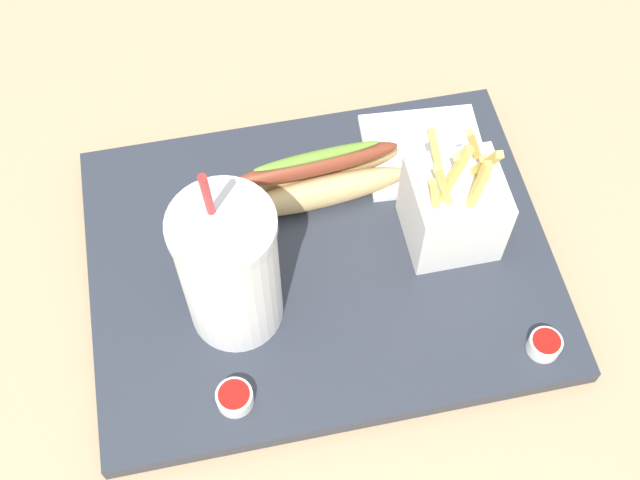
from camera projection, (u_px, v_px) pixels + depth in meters
ground_plane at (320, 269)px, 0.85m from camera, size 2.40×2.40×0.02m
food_tray at (320, 260)px, 0.84m from camera, size 0.46×0.35×0.02m
soda_cup at (230, 270)px, 0.73m from camera, size 0.09×0.09×0.24m
fries_basket at (454, 208)px, 0.80m from camera, size 0.09×0.08×0.15m
hot_dog_1 at (317, 177)px, 0.84m from camera, size 0.19×0.07×0.07m
ketchup_cup_1 at (545, 344)px, 0.77m from camera, size 0.03×0.03×0.02m
ketchup_cup_2 at (235, 397)px, 0.74m from camera, size 0.03×0.03×0.02m
napkin_stack at (424, 152)px, 0.89m from camera, size 0.14×0.12×0.01m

